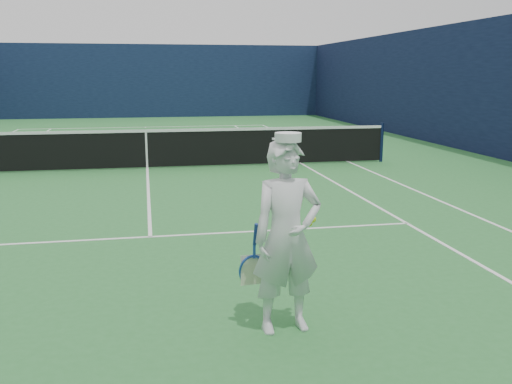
% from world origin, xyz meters
% --- Properties ---
extents(ground, '(80.00, 80.00, 0.00)m').
position_xyz_m(ground, '(0.00, 0.00, 0.00)').
color(ground, '#2A7032').
rests_on(ground, ground).
extents(court_markings, '(11.03, 23.83, 0.01)m').
position_xyz_m(court_markings, '(0.00, 0.00, 0.00)').
color(court_markings, white).
rests_on(court_markings, ground).
extents(windscreen_fence, '(20.12, 36.12, 4.00)m').
position_xyz_m(windscreen_fence, '(0.00, 0.00, 2.00)').
color(windscreen_fence, '#0F1B38').
rests_on(windscreen_fence, ground).
extents(tennis_net, '(12.88, 0.09, 1.07)m').
position_xyz_m(tennis_net, '(0.00, 0.00, 0.55)').
color(tennis_net, '#141E4C').
rests_on(tennis_net, ground).
extents(tennis_player, '(0.81, 0.51, 1.88)m').
position_xyz_m(tennis_player, '(1.24, -9.82, 0.92)').
color(tennis_player, white).
rests_on(tennis_player, ground).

